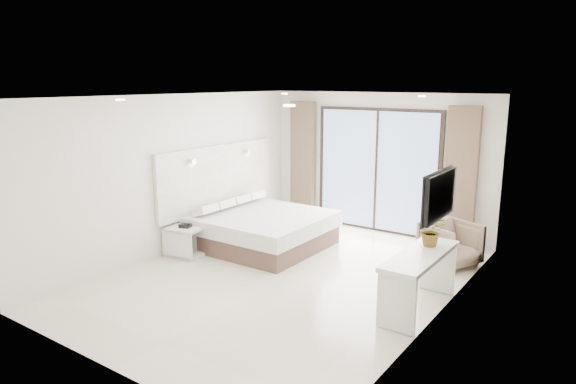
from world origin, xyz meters
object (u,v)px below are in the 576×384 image
(nightstand, at_px, (186,242))
(armchair, at_px, (451,242))
(console_desk, at_px, (420,269))
(bed, at_px, (261,229))

(nightstand, distance_m, armchair, 4.36)
(console_desk, bearing_deg, armchair, 95.77)
(console_desk, xyz_separation_m, armchair, (-0.19, 1.88, -0.17))
(nightstand, height_order, console_desk, console_desk)
(bed, height_order, nightstand, bed)
(nightstand, bearing_deg, bed, 51.28)
(console_desk, distance_m, armchair, 1.90)
(armchair, bearing_deg, bed, 131.48)
(bed, bearing_deg, armchair, 17.22)
(bed, distance_m, console_desk, 3.42)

